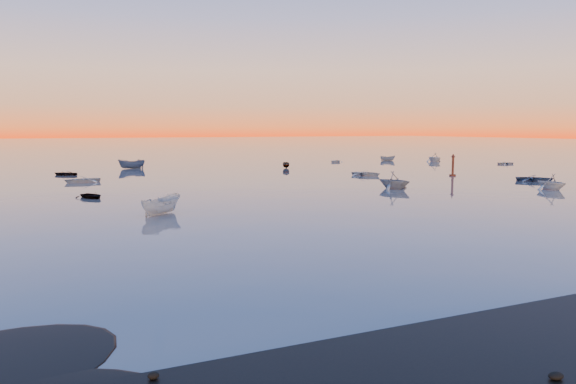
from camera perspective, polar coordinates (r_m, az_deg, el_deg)
ground at (r=120.55m, az=-14.68°, el=3.03°), size 600.00×600.00×0.00m
mud_lobes at (r=28.90m, az=26.11°, el=-7.89°), size 140.00×6.00×0.07m
moored_fleet at (r=74.97m, az=-8.01°, el=1.19°), size 124.00×58.00×1.20m
boat_near_center at (r=46.11m, az=-12.75°, el=-2.22°), size 4.00×4.52×1.48m
boat_near_right at (r=69.69m, az=25.15°, el=0.23°), size 3.91×1.83×1.35m
channel_marker at (r=84.60m, az=16.41°, el=2.47°), size 0.93×0.93×3.32m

